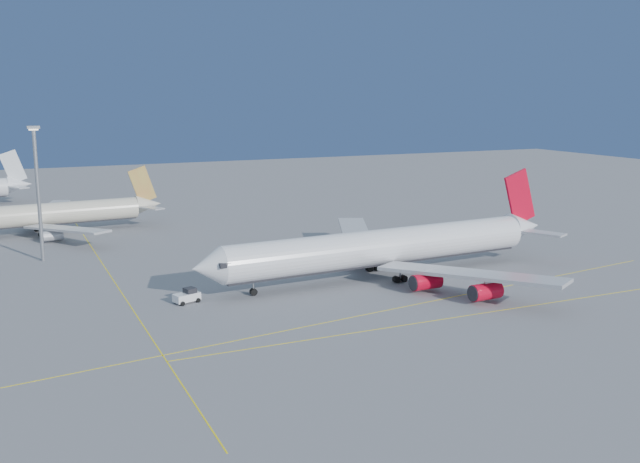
# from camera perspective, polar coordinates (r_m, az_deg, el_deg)

# --- Properties ---
(ground) EXTENTS (500.00, 500.00, 0.00)m
(ground) POSITION_cam_1_polar(r_m,az_deg,el_deg) (120.46, 5.30, -5.25)
(ground) COLOR slate
(ground) RESTS_ON ground
(taxiway_lines) EXTENTS (118.86, 140.00, 0.02)m
(taxiway_lines) POSITION_cam_1_polar(r_m,az_deg,el_deg) (119.75, -2.37, -5.31)
(taxiway_lines) COLOR yellow
(taxiway_lines) RESTS_ON ground
(airliner_virgin) EXTENTS (75.64, 67.80, 18.65)m
(airliner_virgin) POSITION_cam_1_polar(r_m,az_deg,el_deg) (132.77, 5.53, -1.23)
(airliner_virgin) COLOR white
(airliner_virgin) RESTS_ON ground
(airliner_etihad) EXTENTS (59.51, 54.82, 15.52)m
(airliner_etihad) POSITION_cam_1_polar(r_m,az_deg,el_deg) (185.47, -21.38, 1.26)
(airliner_etihad) COLOR beige
(airliner_etihad) RESTS_ON ground
(pushback_tug) EXTENTS (4.65, 3.57, 2.37)m
(pushback_tug) POSITION_cam_1_polar(r_m,az_deg,el_deg) (118.66, -10.57, -5.09)
(pushback_tug) COLOR white
(pushback_tug) RESTS_ON ground
(light_mast) EXTENTS (2.36, 2.36, 27.34)m
(light_mast) POSITION_cam_1_polar(r_m,az_deg,el_deg) (153.65, -21.67, 3.68)
(light_mast) COLOR gray
(light_mast) RESTS_ON ground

